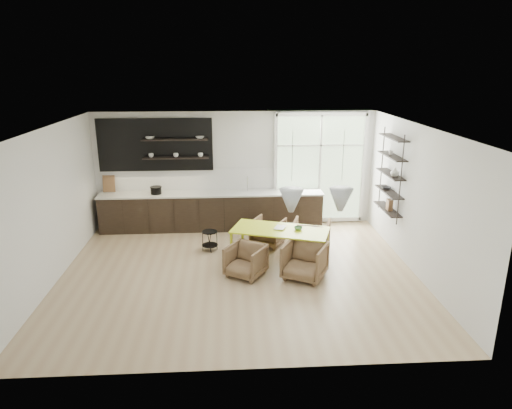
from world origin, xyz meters
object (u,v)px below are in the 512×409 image
armchair_front_right (305,261)px  wire_stool (210,238)px  armchair_back_right (311,237)px  armchair_front_left (246,261)px  armchair_back_left (268,232)px  dining_table (280,232)px

armchair_front_right → wire_stool: 2.40m
armchair_back_right → armchair_front_right: bearing=91.3°
armchair_back_right → armchair_front_left: size_ratio=1.16×
armchair_back_left → wire_stool: 1.36m
armchair_front_left → wire_stool: bearing=151.5°
dining_table → wire_stool: (-1.49, 0.69, -0.38)m
dining_table → wire_stool: 1.69m
armchair_front_left → wire_stool: armchair_front_left is taller
armchair_back_right → dining_table: bearing=47.4°
armchair_front_left → armchair_front_right: 1.15m
dining_table → wire_stool: size_ratio=4.74×
armchair_back_right → armchair_front_right: (-0.34, -1.24, -0.01)m
armchair_front_left → wire_stool: size_ratio=1.53×
dining_table → armchair_back_left: 1.04m
dining_table → armchair_front_left: size_ratio=3.10×
dining_table → armchair_front_left: 1.04m
armchair_back_left → armchair_front_left: size_ratio=0.99×
armchair_back_right → armchair_back_left: bearing=-13.5°
armchair_back_left → armchair_back_right: size_ratio=0.85×
dining_table → armchair_back_right: 0.91m
armchair_back_right → armchair_front_right: size_ratio=1.03×
dining_table → armchair_back_right: armchair_back_right is taller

